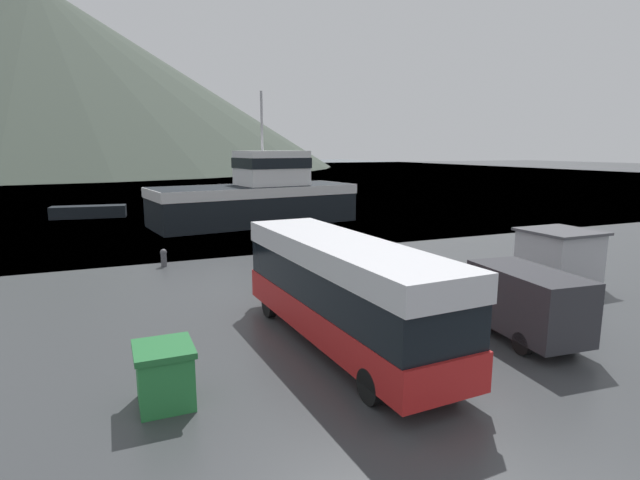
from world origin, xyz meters
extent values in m
plane|color=slate|center=(0.00, 143.53, 0.00)|extent=(240.00, 240.00, 0.00)
cone|color=#424C42|center=(-24.90, 188.82, 29.59)|extent=(190.40, 190.40, 59.18)
cube|color=red|center=(-1.23, 9.35, 0.96)|extent=(3.00, 10.20, 1.01)
cube|color=black|center=(-1.23, 9.35, 2.04)|extent=(2.94, 10.00, 1.16)
cube|color=silver|center=(-1.23, 9.35, 2.98)|extent=(3.00, 10.20, 0.72)
cube|color=black|center=(-1.48, 14.41, 1.84)|extent=(2.21, 0.17, 1.56)
cylinder|color=black|center=(-2.50, 12.82, 0.45)|extent=(0.34, 0.91, 0.90)
cylinder|color=black|center=(-0.30, 12.93, 0.45)|extent=(0.34, 0.91, 0.90)
cylinder|color=black|center=(-2.16, 5.76, 0.45)|extent=(0.34, 0.91, 0.90)
cylinder|color=black|center=(0.05, 5.87, 0.45)|extent=(0.34, 0.91, 0.90)
cube|color=#2D2D33|center=(4.35, 7.36, 1.33)|extent=(2.25, 4.07, 1.97)
cube|color=#2D2D33|center=(4.60, 10.14, 0.89)|extent=(2.05, 1.84, 1.08)
cube|color=black|center=(4.53, 9.33, 1.78)|extent=(1.62, 0.21, 0.69)
cylinder|color=black|center=(3.74, 9.99, 0.35)|extent=(0.28, 0.72, 0.70)
cylinder|color=black|center=(5.42, 9.84, 0.35)|extent=(0.28, 0.72, 0.70)
cylinder|color=black|center=(3.43, 6.54, 0.35)|extent=(0.28, 0.72, 0.70)
cylinder|color=black|center=(5.11, 6.39, 0.35)|extent=(0.28, 0.72, 0.70)
cube|color=black|center=(3.34, 35.61, 1.56)|extent=(16.97, 8.25, 3.11)
cube|color=white|center=(3.34, 35.61, 2.72)|extent=(17.14, 8.34, 0.78)
cube|color=white|center=(4.95, 35.85, 4.51)|extent=(5.76, 4.88, 2.80)
cube|color=black|center=(4.95, 35.85, 4.93)|extent=(5.88, 5.01, 0.84)
cylinder|color=#B2B2B7|center=(4.18, 35.73, 8.27)|extent=(0.20, 0.20, 4.71)
cube|color=#287F3D|center=(-6.73, 7.68, 0.67)|extent=(1.25, 1.37, 1.33)
cube|color=#226C34|center=(-6.73, 7.68, 1.41)|extent=(1.37, 1.50, 0.15)
cube|color=#B2B2B7|center=(10.79, 11.87, 1.20)|extent=(2.69, 2.65, 2.40)
cube|color=#4C4C51|center=(10.79, 11.87, 2.46)|extent=(2.96, 2.91, 0.12)
cube|color=black|center=(-9.34, 44.75, 0.53)|extent=(6.37, 2.36, 1.07)
cylinder|color=#4C4C51|center=(-5.21, 22.61, 0.34)|extent=(0.30, 0.30, 0.67)
sphere|color=#4C4C51|center=(-5.21, 22.61, 0.76)|extent=(0.34, 0.34, 0.34)
camera|label=1|loc=(-7.68, -4.05, 6.09)|focal=28.00mm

